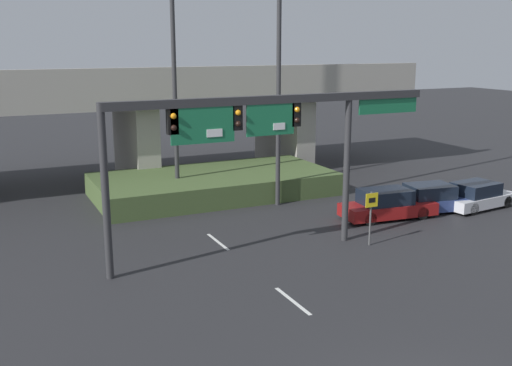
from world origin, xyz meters
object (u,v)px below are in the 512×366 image
(highway_light_pole_near, at_px, (173,41))
(parked_sedan_near_right, at_px, (387,205))
(signal_gantry, at_px, (260,129))
(speed_limit_sign, at_px, (371,211))
(parked_sedan_far_right, at_px, (477,196))
(highway_light_pole_far, at_px, (279,39))
(parked_sedan_mid_right, at_px, (431,199))

(highway_light_pole_near, relative_size, parked_sedan_near_right, 3.38)
(signal_gantry, xyz_separation_m, speed_limit_sign, (4.72, -1.04, -3.64))
(parked_sedan_near_right, bearing_deg, speed_limit_sign, -130.88)
(signal_gantry, bearing_deg, parked_sedan_far_right, 6.54)
(speed_limit_sign, distance_m, highway_light_pole_near, 13.85)
(highway_light_pole_far, bearing_deg, parked_sedan_far_right, -28.69)
(highway_light_pole_near, bearing_deg, parked_sedan_far_right, -31.12)
(parked_sedan_far_right, bearing_deg, highway_light_pole_near, 142.41)
(speed_limit_sign, distance_m, parked_sedan_near_right, 4.47)
(signal_gantry, height_order, speed_limit_sign, signal_gantry)
(signal_gantry, relative_size, highway_light_pole_near, 0.85)
(speed_limit_sign, xyz_separation_m, highway_light_pole_far, (-0.53, 7.57, 7.13))
(parked_sedan_mid_right, bearing_deg, parked_sedan_far_right, -1.71)
(signal_gantry, xyz_separation_m, parked_sedan_far_right, (13.34, 1.53, -4.54))
(parked_sedan_near_right, xyz_separation_m, parked_sedan_mid_right, (2.83, 0.05, -0.02))
(highway_light_pole_far, relative_size, parked_sedan_far_right, 3.73)
(highway_light_pole_near, bearing_deg, signal_gantry, -88.09)
(parked_sedan_near_right, bearing_deg, parked_sedan_far_right, 0.91)
(speed_limit_sign, height_order, parked_sedan_far_right, speed_limit_sign)
(speed_limit_sign, distance_m, highway_light_pole_far, 10.41)
(signal_gantry, relative_size, parked_sedan_near_right, 2.88)
(signal_gantry, xyz_separation_m, parked_sedan_mid_right, (10.73, 2.03, -4.53))
(highway_light_pole_far, bearing_deg, signal_gantry, -122.65)
(speed_limit_sign, xyz_separation_m, highway_light_pole_near, (-5.04, 10.82, 7.04))
(speed_limit_sign, bearing_deg, signal_gantry, 167.62)
(highway_light_pole_far, xyz_separation_m, parked_sedan_far_right, (9.15, -5.01, -8.03))
(signal_gantry, distance_m, highway_light_pole_near, 10.36)
(signal_gantry, distance_m, parked_sedan_near_right, 9.31)
(speed_limit_sign, bearing_deg, highway_light_pole_far, 93.98)
(parked_sedan_mid_right, bearing_deg, speed_limit_sign, -143.76)
(signal_gantry, distance_m, highway_light_pole_far, 8.51)
(highway_light_pole_near, bearing_deg, parked_sedan_near_right, -43.46)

